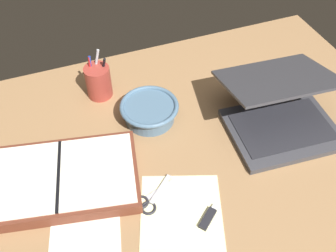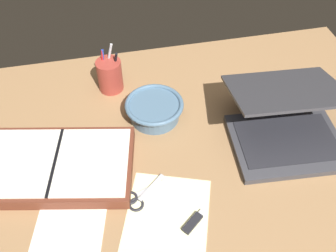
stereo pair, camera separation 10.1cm
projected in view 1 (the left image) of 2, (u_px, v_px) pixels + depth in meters
desk_top at (183, 157)px, 103.60cm from camera, size 140.00×100.00×2.00cm
laptop at (280, 112)px, 106.82cm from camera, size 32.81×33.91×16.68cm
bowl at (149, 111)px, 109.72cm from camera, size 17.27×17.27×5.91cm
pen_cup at (98, 81)px, 115.43cm from camera, size 7.83×7.83×15.39cm
planner at (60, 179)px, 95.28cm from camera, size 43.66×31.44×4.05cm
scissors at (149, 201)px, 92.79cm from camera, size 12.41×9.46×0.80cm
paper_sheet_front at (182, 225)px, 88.65cm from camera, size 28.11×33.32×0.16cm
paper_sheet_beside_planner at (85, 241)px, 86.12cm from camera, size 22.17×30.48×0.16cm
usb_drive at (208, 218)px, 89.49cm from camera, size 6.61×5.76×1.00cm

